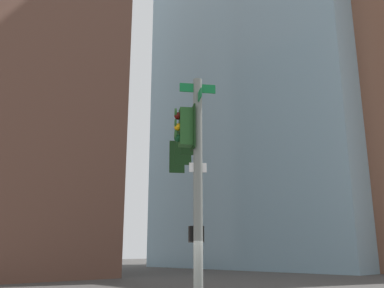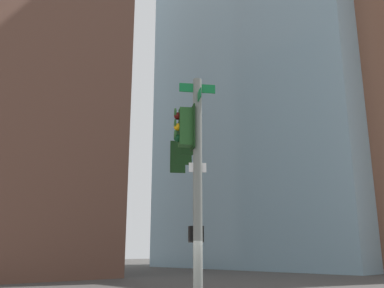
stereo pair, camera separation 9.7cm
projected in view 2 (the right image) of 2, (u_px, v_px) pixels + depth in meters
signal_pole_assembly at (188, 161)px, 12.09m from camera, size 3.50×4.73×6.73m
building_glass_tower at (293, 60)px, 70.48m from camera, size 33.61×33.04×67.09m
building_brick_farside at (384, 110)px, 55.60m from camera, size 17.96×16.32×41.00m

